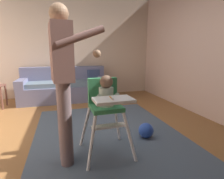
# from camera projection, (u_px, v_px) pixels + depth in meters

# --- Properties ---
(ground) EXTENTS (6.06, 7.14, 0.10)m
(ground) POSITION_uv_depth(u_px,v_px,m) (92.00, 138.00, 2.74)
(ground) COLOR #956133
(wall_far) EXTENTS (5.26, 0.06, 2.78)m
(wall_far) POSITION_uv_depth(u_px,v_px,m) (75.00, 47.00, 5.09)
(wall_far) COLOR beige
(wall_far) RESTS_ON ground
(wall_right) EXTENTS (0.06, 6.14, 2.78)m
(wall_right) POSITION_uv_depth(u_px,v_px,m) (208.00, 44.00, 3.33)
(wall_right) COLOR beige
(wall_right) RESTS_ON ground
(area_rug) EXTENTS (2.18, 2.79, 0.01)m
(area_rug) POSITION_uv_depth(u_px,v_px,m) (108.00, 133.00, 2.76)
(area_rug) COLOR #4A5969
(area_rug) RESTS_ON ground
(couch) EXTENTS (2.22, 0.86, 0.86)m
(couch) POSITION_uv_depth(u_px,v_px,m) (65.00, 87.00, 4.72)
(couch) COLOR slate
(couch) RESTS_ON ground
(high_chair) EXTENTS (0.63, 0.74, 0.98)m
(high_chair) POSITION_uv_depth(u_px,v_px,m) (106.00, 100.00, 2.10)
(high_chair) COLOR white
(high_chair) RESTS_ON ground
(adult_standing) EXTENTS (0.55, 0.50, 1.70)m
(adult_standing) POSITION_uv_depth(u_px,v_px,m) (63.00, 78.00, 1.88)
(adult_standing) COLOR #70595A
(adult_standing) RESTS_ON ground
(toy_ball) EXTENTS (0.22, 0.22, 0.22)m
(toy_ball) POSITION_uv_depth(u_px,v_px,m) (146.00, 130.00, 2.62)
(toy_ball) COLOR #284CB7
(toy_ball) RESTS_ON ground
(wall_clock) EXTENTS (0.33, 0.04, 0.33)m
(wall_clock) POSITION_uv_depth(u_px,v_px,m) (66.00, 31.00, 4.90)
(wall_clock) COLOR white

